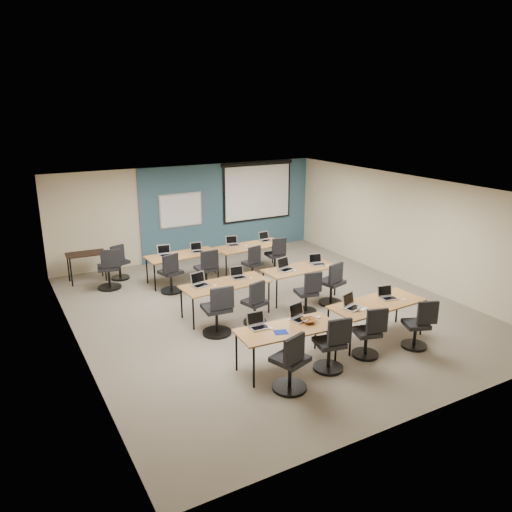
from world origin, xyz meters
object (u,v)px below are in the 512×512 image
training_table_front_right (377,305)px  laptop_1 (299,315)px  laptop_10 (233,243)px  spare_chair_a (119,265)px  laptop_0 (258,324)px  training_table_mid_right (300,270)px  laptop_5 (238,275)px  laptop_7 (317,262)px  task_chair_2 (369,336)px  laptop_4 (199,282)px  training_table_back_left (182,256)px  task_chair_4 (218,314)px  laptop_3 (387,295)px  task_chair_11 (276,258)px  utility_table (86,257)px  task_chair_9 (207,273)px  whiteboard (181,210)px  task_chair_0 (291,367)px  task_chair_6 (308,296)px  training_table_back_right (251,247)px  task_chair_1 (332,348)px  task_chair_10 (253,266)px  task_chair_8 (171,276)px  spare_chair_b (109,272)px  task_chair_3 (418,328)px  task_chair_7 (332,287)px  laptop_9 (197,249)px  laptop_8 (165,253)px  training_table_front_left (287,331)px  task_chair_5 (255,306)px  projector_screen (258,188)px  laptop_6 (285,267)px  laptop_2 (351,304)px  laptop_11 (265,238)px  training_table_mid_left (225,285)px

training_table_front_right → laptop_1: (-1.71, 0.12, 0.11)m
laptop_10 → spare_chair_a: (-2.87, 0.81, -0.40)m
laptop_0 → training_table_mid_right: bearing=46.2°
laptop_5 → laptop_7: size_ratio=0.99×
laptop_0 → task_chair_2: bearing=-17.7°
laptop_0 → laptop_4: bearing=94.3°
training_table_back_left → task_chair_4: size_ratio=1.71×
laptop_3 → task_chair_11: (0.02, 4.23, -0.39)m
utility_table → task_chair_9: bearing=-35.7°
whiteboard → laptop_4: whiteboard is taller
task_chair_0 → spare_chair_a: task_chair_0 is taller
laptop_5 → task_chair_6: 1.58m
laptop_3 → training_table_back_right: bearing=108.3°
task_chair_1 → task_chair_10: task_chair_1 is taller
task_chair_8 → utility_table: task_chair_8 is taller
task_chair_2 → task_chair_6: (0.16, 2.13, 0.00)m
task_chair_9 → spare_chair_a: task_chair_9 is taller
training_table_back_left → spare_chair_b: spare_chair_b is taller
utility_table → spare_chair_b: size_ratio=0.91×
task_chair_3 → task_chair_11: (-0.04, 5.02, 0.01)m
laptop_10 → task_chair_7: bearing=-59.5°
laptop_7 → laptop_9: size_ratio=1.04×
laptop_9 → laptop_5: bearing=-81.7°
laptop_4 → laptop_8: (0.08, 2.42, -0.00)m
training_table_front_right → task_chair_3: task_chair_3 is taller
training_table_front_left → task_chair_5: bearing=82.1°
whiteboard → task_chair_5: whiteboard is taller
laptop_9 → task_chair_11: 2.15m
laptop_8 → task_chair_11: 2.97m
laptop_3 → task_chair_4: bearing=164.4°
task_chair_5 → laptop_4: bearing=119.5°
training_table_front_right → task_chair_4: (-2.61, 1.59, -0.25)m
laptop_5 → projector_screen: bearing=61.5°
training_table_front_right → training_table_back_right: (-0.21, 4.69, 0.00)m
laptop_0 → laptop_3: bearing=0.8°
task_chair_5 → laptop_6: laptop_6 is taller
laptop_5 → task_chair_3: bearing=-52.1°
task_chair_8 → spare_chair_b: bearing=125.5°
task_chair_11 → task_chair_3: bearing=-85.2°
laptop_3 → task_chair_6: 1.77m
laptop_2 → task_chair_11: size_ratio=0.35×
training_table_mid_right → task_chair_3: bearing=-82.4°
task_chair_8 → laptop_11: bearing=-3.0°
task_chair_2 → task_chair_11: (1.00, 4.84, 0.00)m
training_table_front_left → training_table_mid_right: 3.26m
laptop_7 → laptop_1: bearing=-116.6°
laptop_1 → training_table_mid_left: bearing=84.8°
training_table_back_left → laptop_9: size_ratio=5.99×
projector_screen → task_chair_3: bearing=-95.3°
task_chair_2 → task_chair_8: (-2.00, 4.74, 0.02)m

